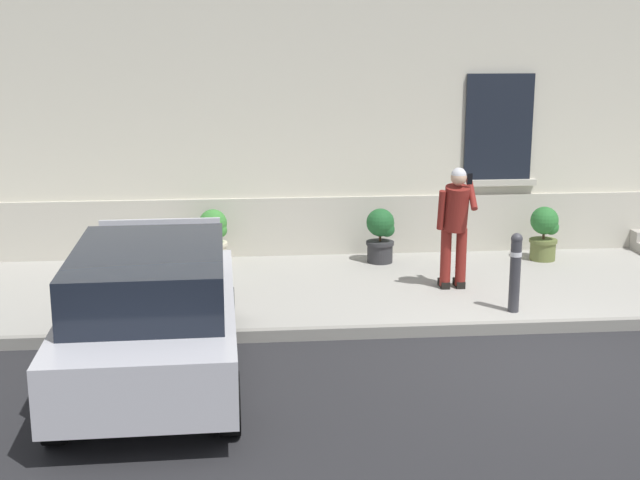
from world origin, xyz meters
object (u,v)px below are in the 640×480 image
(person_on_phone, at_px, (455,220))
(planter_charcoal, at_px, (381,234))
(planter_olive, at_px, (544,232))
(bollard_near_person, at_px, (515,270))
(hatchback_car_silver, at_px, (152,311))
(planter_cream, at_px, (214,235))

(person_on_phone, distance_m, planter_charcoal, 1.83)
(person_on_phone, distance_m, planter_olive, 2.40)
(bollard_near_person, xyz_separation_m, planter_olive, (1.29, 2.55, -0.11))
(planter_charcoal, bearing_deg, bollard_near_person, -63.46)
(planter_charcoal, relative_size, planter_olive, 1.00)
(hatchback_car_silver, relative_size, planter_cream, 4.77)
(bollard_near_person, bearing_deg, planter_charcoal, 116.54)
(bollard_near_person, height_order, planter_olive, bollard_near_person)
(planter_cream, xyz_separation_m, planter_olive, (5.21, -0.27, 0.00))
(planter_cream, distance_m, planter_charcoal, 2.61)
(person_on_phone, xyz_separation_m, planter_charcoal, (-0.79, 1.56, -0.54))
(hatchback_car_silver, xyz_separation_m, planter_charcoal, (3.15, 4.20, -0.18))
(hatchback_car_silver, relative_size, planter_charcoal, 4.77)
(planter_cream, bearing_deg, planter_olive, -2.93)
(planter_charcoal, bearing_deg, person_on_phone, -63.22)
(hatchback_car_silver, xyz_separation_m, bollard_near_person, (4.47, 1.55, -0.08))
(bollard_near_person, distance_m, person_on_phone, 1.28)
(planter_cream, relative_size, planter_olive, 1.00)
(planter_cream, height_order, planter_charcoal, same)
(bollard_near_person, bearing_deg, hatchback_car_silver, -160.81)
(hatchback_car_silver, distance_m, person_on_phone, 4.75)
(hatchback_car_silver, relative_size, bollard_near_person, 3.92)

